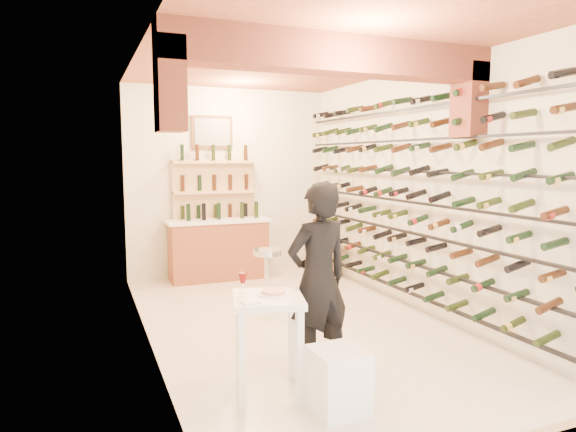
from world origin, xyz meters
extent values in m
plane|color=beige|center=(0.00, 0.00, 0.00)|extent=(6.00, 6.00, 0.00)
cube|color=beige|center=(0.00, 3.00, 1.60)|extent=(3.50, 0.02, 3.20)
cube|color=beige|center=(0.00, -3.00, 1.60)|extent=(3.50, 0.02, 3.20)
cube|color=beige|center=(-1.75, 0.00, 1.60)|extent=(0.02, 6.00, 3.20)
cube|color=beige|center=(1.75, 0.00, 1.60)|extent=(0.02, 6.00, 3.20)
cube|color=#A35539|center=(0.00, 0.00, 3.20)|extent=(3.50, 6.00, 0.02)
cube|color=#964734|center=(0.00, -1.00, 3.02)|extent=(3.50, 0.35, 0.36)
cube|color=#964734|center=(-1.63, -1.00, 2.65)|extent=(0.24, 0.35, 0.80)
cube|color=#964734|center=(1.63, -1.00, 2.65)|extent=(0.24, 0.35, 0.80)
cube|color=black|center=(1.59, 0.00, 0.25)|extent=(0.06, 5.70, 0.03)
cube|color=black|center=(1.59, 0.00, 0.65)|extent=(0.06, 5.70, 0.03)
cube|color=black|center=(1.59, 0.00, 1.05)|extent=(0.06, 5.70, 0.03)
cube|color=black|center=(1.59, 0.00, 1.45)|extent=(0.06, 5.70, 0.03)
cube|color=black|center=(1.59, 0.00, 1.85)|extent=(0.06, 5.70, 0.03)
cube|color=black|center=(1.59, 0.00, 2.25)|extent=(0.06, 5.70, 0.03)
cube|color=black|center=(1.59, 0.00, 2.65)|extent=(0.06, 5.70, 0.03)
cube|color=brown|center=(-0.30, 2.65, 0.48)|extent=(1.60, 0.55, 0.96)
cube|color=white|center=(-0.30, 2.65, 0.98)|extent=(1.70, 0.62, 0.05)
cube|color=tan|center=(-0.30, 2.92, 1.00)|extent=(1.40, 0.10, 2.00)
cube|color=tan|center=(-0.30, 2.82, 0.45)|extent=(1.40, 0.28, 0.04)
cube|color=tan|center=(-0.30, 2.82, 0.95)|extent=(1.40, 0.28, 0.04)
cube|color=tan|center=(-0.30, 2.82, 1.45)|extent=(1.40, 0.28, 0.04)
cube|color=tan|center=(-0.30, 2.82, 1.95)|extent=(1.40, 0.28, 0.04)
cube|color=brown|center=(-0.30, 2.97, 2.45)|extent=(0.70, 0.04, 0.55)
cube|color=#99998C|center=(-0.30, 2.94, 2.45)|extent=(0.60, 0.01, 0.45)
cube|color=white|center=(-0.95, -1.59, 0.83)|extent=(0.72, 0.72, 0.06)
cube|color=white|center=(-1.24, -1.76, 0.40)|extent=(0.06, 0.06, 0.80)
cube|color=white|center=(-0.78, -1.88, 0.40)|extent=(0.06, 0.06, 0.80)
cube|color=white|center=(-1.12, -1.30, 0.40)|extent=(0.06, 0.06, 0.80)
cube|color=white|center=(-0.66, -1.42, 0.40)|extent=(0.06, 0.06, 0.80)
cylinder|color=white|center=(-0.89, -1.56, 0.87)|extent=(0.27, 0.27, 0.02)
cylinder|color=#BF7266|center=(-0.89, -1.56, 0.88)|extent=(0.20, 0.20, 0.02)
cube|color=white|center=(-1.15, -1.72, 0.87)|extent=(0.15, 0.15, 0.02)
cylinder|color=white|center=(-1.12, -1.42, 0.86)|extent=(0.08, 0.08, 0.00)
cylinder|color=white|center=(-1.12, -1.42, 0.91)|extent=(0.01, 0.01, 0.10)
cone|color=#5B0907|center=(-1.12, -1.42, 0.99)|extent=(0.08, 0.08, 0.09)
cube|color=white|center=(-0.54, -2.11, 0.26)|extent=(0.43, 0.43, 0.52)
imported|color=black|center=(-0.38, -1.38, 0.90)|extent=(0.73, 0.55, 1.81)
cylinder|color=silver|center=(-0.10, 0.80, 0.02)|extent=(0.41, 0.41, 0.03)
cylinder|color=silver|center=(-0.10, 0.80, 0.38)|extent=(0.08, 0.08, 0.72)
cylinder|color=silver|center=(-0.10, 0.80, 0.76)|extent=(0.39, 0.39, 0.07)
torus|color=silver|center=(-0.10, 0.80, 0.23)|extent=(0.31, 0.31, 0.02)
cube|color=#E2AF7C|center=(1.37, 2.15, 0.13)|extent=(0.53, 0.45, 0.27)
cube|color=#E2AF7C|center=(1.37, 2.15, 0.42)|extent=(0.60, 0.52, 0.30)
camera|label=1|loc=(-2.37, -5.56, 2.03)|focal=31.82mm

